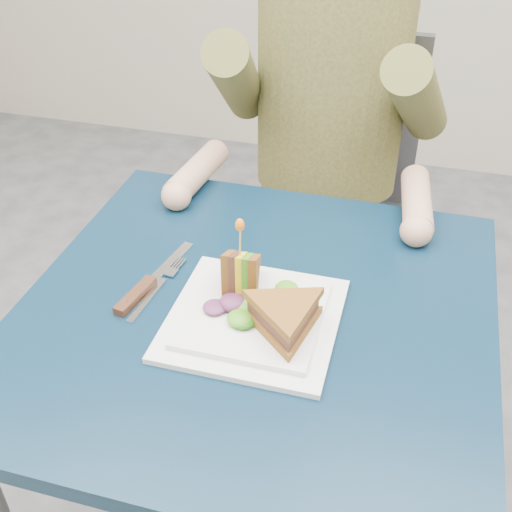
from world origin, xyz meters
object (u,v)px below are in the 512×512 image
(chair, at_px, (330,187))
(plate, at_px, (254,317))
(table, at_px, (255,344))
(sandwich_upright, at_px, (241,274))
(knife, at_px, (142,289))
(fork, at_px, (156,290))
(diner, at_px, (332,64))
(sandwich_flat, at_px, (285,317))

(chair, bearing_deg, plate, -89.52)
(table, distance_m, sandwich_upright, 0.14)
(plate, relative_size, knife, 1.18)
(plate, relative_size, sandwich_upright, 2.15)
(fork, bearing_deg, chair, 77.09)
(fork, bearing_deg, knife, -157.46)
(diner, height_order, knife, diner)
(diner, xyz_separation_m, plate, (0.01, -0.66, -0.18))
(plate, distance_m, knife, 0.20)
(sandwich_flat, bearing_deg, fork, 166.65)
(knife, bearing_deg, diner, 73.45)
(sandwich_flat, distance_m, knife, 0.26)
(chair, bearing_deg, diner, -90.00)
(table, relative_size, fork, 4.18)
(diner, bearing_deg, plate, -89.44)
(plate, distance_m, sandwich_flat, 0.07)
(fork, relative_size, knife, 0.81)
(table, distance_m, sandwich_flat, 0.15)
(sandwich_upright, bearing_deg, knife, -171.94)
(diner, relative_size, knife, 3.37)
(sandwich_upright, bearing_deg, fork, -174.05)
(fork, distance_m, knife, 0.02)
(chair, height_order, fork, chair)
(table, bearing_deg, plate, -79.04)
(sandwich_upright, bearing_deg, diner, 87.47)
(diner, height_order, sandwich_upright, diner)
(table, bearing_deg, diner, 90.00)
(table, distance_m, knife, 0.21)
(table, distance_m, diner, 0.68)
(table, height_order, plate, plate)
(plate, height_order, sandwich_flat, sandwich_flat)
(chair, height_order, diner, diner)
(table, relative_size, knife, 3.39)
(chair, bearing_deg, sandwich_upright, -92.14)
(table, bearing_deg, sandwich_flat, -43.47)
(knife, bearing_deg, sandwich_flat, -10.56)
(table, bearing_deg, chair, 90.00)
(table, height_order, sandwich_flat, sandwich_flat)
(sandwich_flat, xyz_separation_m, sandwich_upright, (-0.09, 0.07, 0.01))
(sandwich_upright, xyz_separation_m, knife, (-0.16, -0.02, -0.05))
(chair, height_order, sandwich_flat, chair)
(sandwich_upright, xyz_separation_m, fork, (-0.14, -0.01, -0.05))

